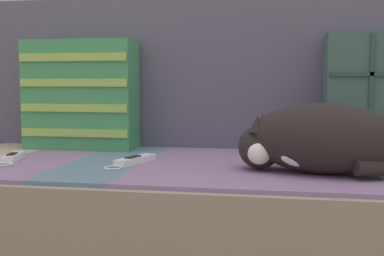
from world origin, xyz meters
The scene contains 6 objects.
couch centered at (0.00, 0.16, 0.18)m, with size 2.17×0.78×0.36m.
sofa_backrest centered at (0.00, 0.48, 0.61)m, with size 2.12×0.14×0.51m.
throw_pillow_striped centered at (-0.49, 0.33, 0.54)m, with size 0.37×0.14×0.36m.
sleeping_cat centered at (0.26, 0.01, 0.44)m, with size 0.44×0.24×0.17m.
game_remote_near centered at (-0.58, 0.05, 0.37)m, with size 0.09×0.19×0.02m.
game_remote_far centered at (-0.22, 0.06, 0.37)m, with size 0.11×0.20×0.02m.
Camera 1 is at (0.17, -1.20, 0.58)m, focal length 45.00 mm.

